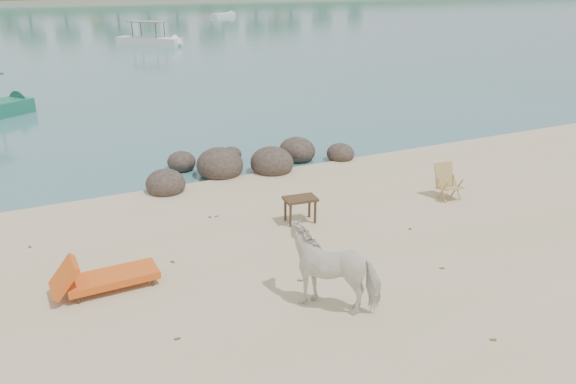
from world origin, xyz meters
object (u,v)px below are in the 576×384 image
cow (334,267)px  lounge_chair (112,274)px  deck_chair (450,184)px  boulders (246,164)px  side_table (300,211)px

cow → lounge_chair: size_ratio=0.84×
cow → lounge_chair: 3.85m
cow → deck_chair: size_ratio=1.88×
boulders → side_table: size_ratio=8.88×
side_table → deck_chair: 3.92m
side_table → cow: bearing=-101.1°
boulders → side_table: bearing=-94.6°
boulders → cow: (-1.33, -7.07, 0.49)m
boulders → cow: 7.21m
side_table → lounge_chair: bearing=-159.2°
deck_chair → side_table: bearing=179.9°
boulders → lounge_chair: 6.73m
boulders → deck_chair: bearing=-50.2°
side_table → lounge_chair: (-4.21, -1.06, 0.00)m
cow → side_table: (1.01, 3.16, -0.39)m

